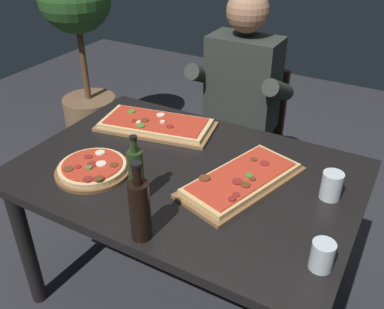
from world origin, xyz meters
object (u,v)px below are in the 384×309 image
(tumbler_near_camera, at_px, (322,256))
(diner_chair, at_px, (244,132))
(tumbler_far_side, at_px, (331,186))
(seated_diner, at_px, (239,101))
(pizza_round_far, at_px, (93,168))
(pizza_rectangular_left, at_px, (242,180))
(potted_plant_corner, at_px, (81,44))
(dining_table, at_px, (186,189))
(oil_bottle_amber, at_px, (140,208))
(pizza_rectangular_front, at_px, (156,124))
(wine_bottle_dark, at_px, (136,175))

(tumbler_near_camera, bearing_deg, diner_chair, 122.82)
(tumbler_far_side, distance_m, seated_diner, 0.91)
(pizza_round_far, relative_size, tumbler_far_side, 2.83)
(pizza_rectangular_left, distance_m, pizza_round_far, 0.61)
(tumbler_near_camera, relative_size, potted_plant_corner, 0.07)
(dining_table, distance_m, oil_bottle_amber, 0.47)
(pizza_round_far, bearing_deg, oil_bottle_amber, -28.20)
(pizza_rectangular_front, height_order, potted_plant_corner, potted_plant_corner)
(pizza_rectangular_left, distance_m, seated_diner, 0.79)
(pizza_rectangular_front, bearing_deg, pizza_rectangular_left, -21.95)
(pizza_rectangular_left, relative_size, tumbler_far_side, 5.29)
(tumbler_far_side, bearing_deg, pizza_rectangular_left, -165.41)
(pizza_round_far, bearing_deg, wine_bottle_dark, -11.69)
(dining_table, height_order, tumbler_near_camera, tumbler_near_camera)
(pizza_round_far, xyz_separation_m, diner_chair, (0.24, 1.06, -0.27))
(dining_table, distance_m, potted_plant_corner, 1.68)
(tumbler_far_side, relative_size, seated_diner, 0.08)
(pizza_rectangular_left, relative_size, oil_bottle_amber, 1.96)
(pizza_round_far, bearing_deg, seated_diner, 75.91)
(oil_bottle_amber, bearing_deg, tumbler_near_camera, 15.65)
(potted_plant_corner, bearing_deg, diner_chair, -2.76)
(wine_bottle_dark, bearing_deg, oil_bottle_amber, -50.78)
(pizza_round_far, relative_size, seated_diner, 0.23)
(dining_table, distance_m, wine_bottle_dark, 0.34)
(pizza_rectangular_front, distance_m, pizza_rectangular_left, 0.60)
(dining_table, relative_size, oil_bottle_amber, 4.75)
(tumbler_near_camera, bearing_deg, seated_diner, 125.86)
(pizza_rectangular_left, bearing_deg, tumbler_near_camera, -36.23)
(pizza_rectangular_front, relative_size, diner_chair, 0.69)
(wine_bottle_dark, bearing_deg, pizza_round_far, 168.31)
(oil_bottle_amber, bearing_deg, tumbler_far_side, 46.74)
(pizza_rectangular_front, relative_size, tumbler_near_camera, 6.11)
(tumbler_near_camera, xyz_separation_m, diner_chair, (-0.72, 1.12, -0.30))
(pizza_round_far, relative_size, tumbler_near_camera, 3.14)
(dining_table, relative_size, pizza_round_far, 4.52)
(pizza_round_far, distance_m, tumbler_far_side, 0.95)
(pizza_rectangular_left, xyz_separation_m, tumbler_near_camera, (0.39, -0.28, 0.03))
(dining_table, xyz_separation_m, seated_diner, (-0.09, 0.74, 0.10))
(dining_table, relative_size, tumbler_near_camera, 14.19)
(dining_table, height_order, seated_diner, seated_diner)
(dining_table, xyz_separation_m, tumbler_near_camera, (0.63, -0.26, 0.14))
(oil_bottle_amber, relative_size, tumbler_near_camera, 2.99)
(oil_bottle_amber, height_order, tumbler_near_camera, oil_bottle_amber)
(diner_chair, distance_m, potted_plant_corner, 1.35)
(wine_bottle_dark, distance_m, potted_plant_corner, 1.78)
(pizza_rectangular_front, height_order, seated_diner, seated_diner)
(oil_bottle_amber, distance_m, potted_plant_corner, 1.98)
(diner_chair, height_order, potted_plant_corner, potted_plant_corner)
(oil_bottle_amber, relative_size, diner_chair, 0.34)
(pizza_rectangular_front, height_order, wine_bottle_dark, wine_bottle_dark)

